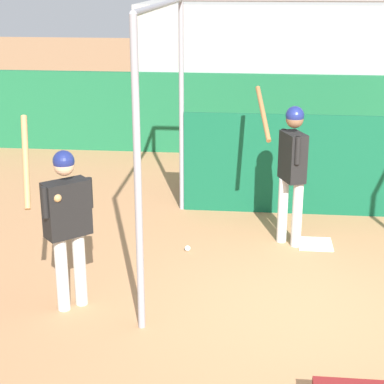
% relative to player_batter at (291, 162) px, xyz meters
% --- Properties ---
extents(ground_plane, '(60.00, 60.00, 0.00)m').
position_rel_player_batter_xyz_m(ground_plane, '(0.11, -1.78, -1.11)').
color(ground_plane, '#A8754C').
extents(outfield_wall, '(24.00, 0.12, 1.57)m').
position_rel_player_batter_xyz_m(outfield_wall, '(0.11, 4.41, -0.33)').
color(outfield_wall, '#196038').
rests_on(outfield_wall, ground).
extents(bleacher_section, '(5.95, 2.40, 2.85)m').
position_rel_player_batter_xyz_m(bleacher_section, '(0.11, 5.67, 0.31)').
color(bleacher_section, '#9E9E99').
rests_on(bleacher_section, ground).
extents(batting_cage, '(3.87, 3.51, 3.07)m').
position_rel_player_batter_xyz_m(batting_cage, '(0.37, 0.59, 0.17)').
color(batting_cage, gray).
rests_on(batting_cage, ground).
extents(home_plate, '(0.44, 0.44, 0.02)m').
position_rel_player_batter_xyz_m(home_plate, '(0.36, -0.00, -1.10)').
color(home_plate, white).
rests_on(home_plate, ground).
extents(player_batter, '(0.68, 0.78, 1.99)m').
position_rel_player_batter_xyz_m(player_batter, '(0.00, 0.00, 0.00)').
color(player_batter, silver).
rests_on(player_batter, ground).
extents(player_waiting, '(0.66, 0.77, 2.07)m').
position_rel_player_batter_xyz_m(player_waiting, '(-2.34, -1.95, -0.07)').
color(player_waiting, silver).
rests_on(player_waiting, ground).
extents(baseball, '(0.07, 0.07, 0.07)m').
position_rel_player_batter_xyz_m(baseball, '(-1.28, -0.38, -1.07)').
color(baseball, white).
rests_on(baseball, ground).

